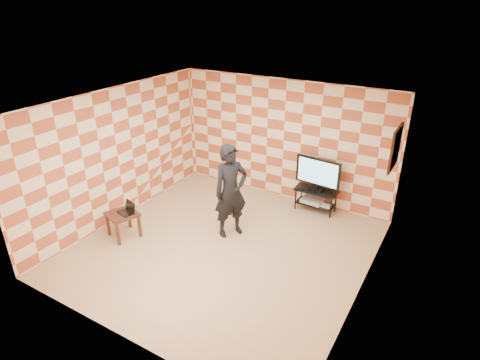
# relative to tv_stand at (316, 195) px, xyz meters

# --- Properties ---
(floor) EXTENTS (5.00, 5.00, 0.00)m
(floor) POSITION_rel_tv_stand_xyz_m (-0.95, -2.20, -0.36)
(floor) COLOR tan
(floor) RESTS_ON ground
(wall_back) EXTENTS (5.00, 0.02, 2.70)m
(wall_back) POSITION_rel_tv_stand_xyz_m (-0.95, 0.30, 0.99)
(wall_back) COLOR #F5E6BE
(wall_back) RESTS_ON ground
(wall_front) EXTENTS (5.00, 0.02, 2.70)m
(wall_front) POSITION_rel_tv_stand_xyz_m (-0.95, -4.70, 0.99)
(wall_front) COLOR #F5E6BE
(wall_front) RESTS_ON ground
(wall_left) EXTENTS (0.02, 5.00, 2.70)m
(wall_left) POSITION_rel_tv_stand_xyz_m (-3.45, -2.20, 0.99)
(wall_left) COLOR #F5E6BE
(wall_left) RESTS_ON ground
(wall_right) EXTENTS (0.02, 5.00, 2.70)m
(wall_right) POSITION_rel_tv_stand_xyz_m (1.55, -2.20, 0.99)
(wall_right) COLOR #F5E6BE
(wall_right) RESTS_ON ground
(ceiling) EXTENTS (5.00, 5.00, 0.02)m
(ceiling) POSITION_rel_tv_stand_xyz_m (-0.95, -2.20, 2.34)
(ceiling) COLOR white
(ceiling) RESTS_ON wall_back
(wall_art) EXTENTS (0.04, 0.72, 0.72)m
(wall_art) POSITION_rel_tv_stand_xyz_m (1.52, -0.65, 1.59)
(wall_art) COLOR black
(wall_art) RESTS_ON wall_right
(tv_stand) EXTENTS (0.90, 0.41, 0.50)m
(tv_stand) POSITION_rel_tv_stand_xyz_m (0.00, 0.00, 0.00)
(tv_stand) COLOR black
(tv_stand) RESTS_ON floor
(tv) EXTENTS (0.98, 0.21, 0.71)m
(tv) POSITION_rel_tv_stand_xyz_m (0.00, -0.00, 0.53)
(tv) COLOR black
(tv) RESTS_ON tv_stand
(dvd_player) EXTENTS (0.48, 0.35, 0.08)m
(dvd_player) POSITION_rel_tv_stand_xyz_m (-0.08, 0.02, -0.15)
(dvd_player) COLOR #B8B8BA
(dvd_player) RESTS_ON tv_stand
(game_console) EXTENTS (0.22, 0.16, 0.05)m
(game_console) POSITION_rel_tv_stand_xyz_m (0.25, -0.03, -0.17)
(game_console) COLOR silver
(game_console) RESTS_ON tv_stand
(side_table) EXTENTS (0.67, 0.67, 0.50)m
(side_table) POSITION_rel_tv_stand_xyz_m (-2.83, -2.84, 0.05)
(side_table) COLOR #331D0F
(side_table) RESTS_ON floor
(laptop) EXTENTS (0.37, 0.32, 0.21)m
(laptop) POSITION_rel_tv_stand_xyz_m (-2.76, -2.75, 0.18)
(laptop) COLOR black
(laptop) RESTS_ON side_table
(person) EXTENTS (0.73, 0.80, 1.84)m
(person) POSITION_rel_tv_stand_xyz_m (-1.09, -1.70, 0.56)
(person) COLOR black
(person) RESTS_ON floor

